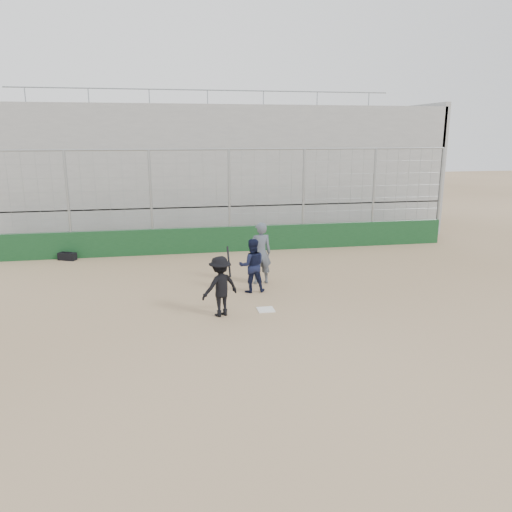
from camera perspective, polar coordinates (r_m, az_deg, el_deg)
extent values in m
plane|color=olive|center=(13.38, 1.12, -6.20)|extent=(90.00, 90.00, 0.00)
cube|color=white|center=(13.38, 1.12, -6.15)|extent=(0.44, 0.44, 0.02)
cube|color=#11371A|center=(19.90, -3.00, 1.96)|extent=(18.00, 0.25, 1.00)
cylinder|color=gray|center=(19.65, -3.06, 6.25)|extent=(0.10, 0.10, 4.00)
cylinder|color=gray|center=(22.67, 20.26, 6.43)|extent=(0.10, 0.10, 4.00)
cylinder|color=gray|center=(19.49, -3.14, 12.09)|extent=(18.00, 0.07, 0.07)
cube|color=gray|center=(24.68, -4.58, 4.95)|extent=(20.00, 6.70, 1.60)
cube|color=gray|center=(24.41, -4.71, 11.70)|extent=(20.00, 6.70, 4.20)
cube|color=gray|center=(27.38, 16.94, 9.70)|extent=(0.25, 6.70, 6.10)
cylinder|color=gray|center=(27.62, -5.58, 18.36)|extent=(20.00, 0.06, 0.06)
imported|color=black|center=(12.79, -4.11, -3.47)|extent=(1.17, 0.96, 1.57)
cylinder|color=black|center=(12.80, -3.12, -0.64)|extent=(0.07, 0.57, 0.71)
imported|color=black|center=(14.71, -0.46, -2.17)|extent=(0.79, 0.62, 1.06)
sphere|color=maroon|center=(14.60, -0.47, -0.55)|extent=(0.28, 0.28, 0.28)
imported|color=#49515D|center=(15.49, 0.50, -0.03)|extent=(0.75, 0.53, 1.75)
cube|color=black|center=(19.83, -20.76, -0.04)|extent=(0.71, 0.53, 0.28)
cylinder|color=black|center=(19.79, -20.80, 0.41)|extent=(0.40, 0.21, 0.04)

